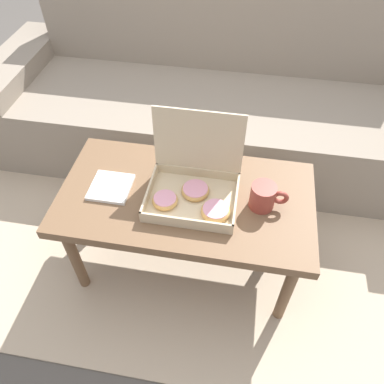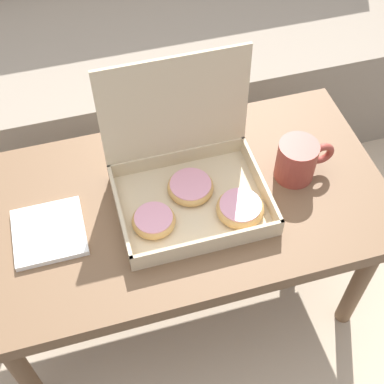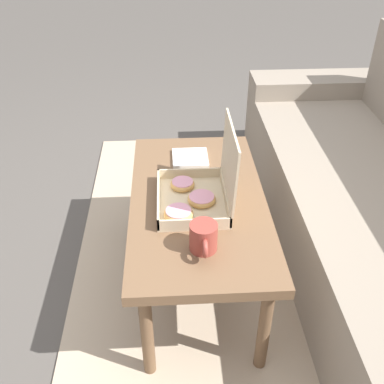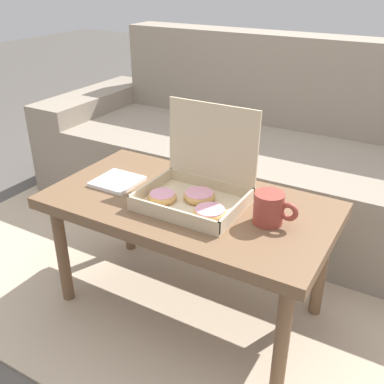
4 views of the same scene
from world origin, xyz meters
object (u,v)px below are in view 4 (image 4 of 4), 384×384
(coffee_table, at_px, (189,214))
(pastry_box, at_px, (197,188))
(coffee_mug, at_px, (270,208))
(couch, at_px, (276,161))

(coffee_table, xyz_separation_m, pastry_box, (0.03, -0.00, 0.11))
(coffee_table, bearing_deg, coffee_mug, -0.43)
(coffee_table, distance_m, coffee_mug, 0.31)
(couch, distance_m, coffee_mug, 0.94)
(coffee_table, distance_m, pastry_box, 0.11)
(couch, xyz_separation_m, pastry_box, (0.03, -0.87, 0.23))
(coffee_table, xyz_separation_m, coffee_mug, (0.29, -0.00, 0.10))
(couch, bearing_deg, pastry_box, -87.79)
(couch, distance_m, pastry_box, 0.90)
(coffee_table, height_order, pastry_box, pastry_box)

